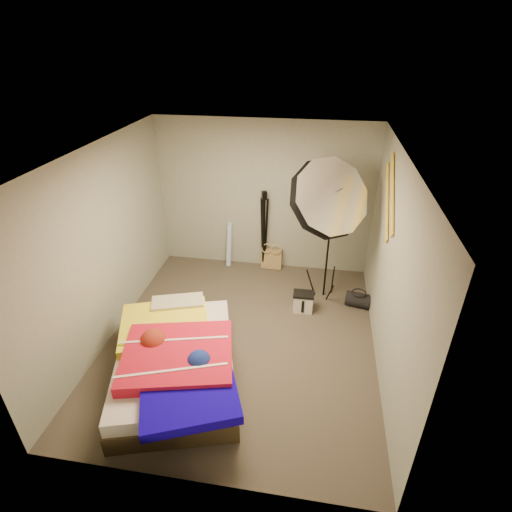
% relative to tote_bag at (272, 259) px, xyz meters
% --- Properties ---
extents(floor, '(4.00, 4.00, 0.00)m').
position_rel_tote_bag_xyz_m(floor, '(-0.16, -1.90, -0.18)').
color(floor, '#4C4439').
rests_on(floor, ground).
extents(ceiling, '(4.00, 4.00, 0.00)m').
position_rel_tote_bag_xyz_m(ceiling, '(-0.16, -1.90, 2.32)').
color(ceiling, silver).
rests_on(ceiling, wall_back).
extents(wall_back, '(3.50, 0.00, 3.50)m').
position_rel_tote_bag_xyz_m(wall_back, '(-0.16, 0.10, 1.07)').
color(wall_back, '#959A8B').
rests_on(wall_back, floor).
extents(wall_front, '(3.50, 0.00, 3.50)m').
position_rel_tote_bag_xyz_m(wall_front, '(-0.16, -3.90, 1.07)').
color(wall_front, '#959A8B').
rests_on(wall_front, floor).
extents(wall_left, '(0.00, 4.00, 4.00)m').
position_rel_tote_bag_xyz_m(wall_left, '(-1.91, -1.90, 1.07)').
color(wall_left, '#959A8B').
rests_on(wall_left, floor).
extents(wall_right, '(0.00, 4.00, 4.00)m').
position_rel_tote_bag_xyz_m(wall_right, '(1.59, -1.90, 1.07)').
color(wall_right, '#959A8B').
rests_on(wall_right, floor).
extents(tote_bag, '(0.36, 0.16, 0.36)m').
position_rel_tote_bag_xyz_m(tote_bag, '(0.00, 0.00, 0.00)').
color(tote_bag, tan).
rests_on(tote_bag, floor).
extents(wrapping_roll, '(0.12, 0.23, 0.78)m').
position_rel_tote_bag_xyz_m(wrapping_roll, '(-0.75, 0.00, 0.21)').
color(wrapping_roll, '#5A92D2').
rests_on(wrapping_roll, floor).
extents(camera_case, '(0.28, 0.20, 0.28)m').
position_rel_tote_bag_xyz_m(camera_case, '(0.62, -1.15, -0.04)').
color(camera_case, silver).
rests_on(camera_case, floor).
extents(duffel_bag, '(0.40, 0.29, 0.22)m').
position_rel_tote_bag_xyz_m(duffel_bag, '(1.42, -0.90, -0.07)').
color(duffel_bag, black).
rests_on(duffel_bag, floor).
extents(wall_stripe_upper, '(0.02, 0.91, 0.78)m').
position_rel_tote_bag_xyz_m(wall_stripe_upper, '(1.57, -1.30, 1.77)').
color(wall_stripe_upper, gold).
rests_on(wall_stripe_upper, wall_right).
extents(wall_stripe_lower, '(0.02, 0.91, 0.78)m').
position_rel_tote_bag_xyz_m(wall_stripe_lower, '(1.57, -1.05, 1.57)').
color(wall_stripe_lower, gold).
rests_on(wall_stripe_lower, wall_right).
extents(bed, '(1.86, 2.25, 0.56)m').
position_rel_tote_bag_xyz_m(bed, '(-0.77, -2.72, 0.10)').
color(bed, '#463720').
rests_on(bed, floor).
extents(photo_umbrella, '(1.13, 1.28, 2.33)m').
position_rel_tote_bag_xyz_m(photo_umbrella, '(0.82, -0.91, 1.50)').
color(photo_umbrella, black).
rests_on(photo_umbrella, floor).
extents(camera_tripod, '(0.10, 0.10, 1.41)m').
position_rel_tote_bag_xyz_m(camera_tripod, '(-0.14, -0.02, 0.63)').
color(camera_tripod, black).
rests_on(camera_tripod, floor).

